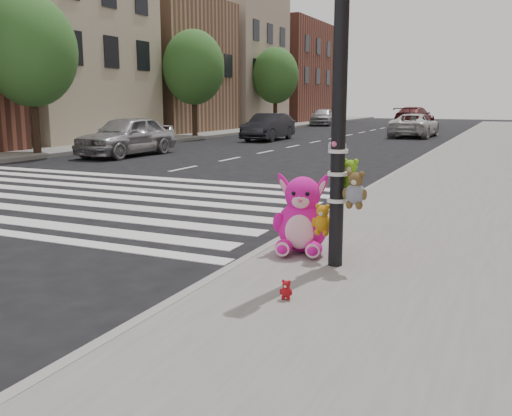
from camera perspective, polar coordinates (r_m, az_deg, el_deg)
The scene contains 19 objects.
ground at distance 6.44m, azimuth -20.30°, elevation -7.96°, with size 120.00×120.00×0.00m, color black.
sidewalk_far at distance 30.21m, azimuth -11.85°, elevation 6.88°, with size 6.00×80.00×0.14m, color slate.
curb_edge at distance 14.67m, azimuth 13.26°, elevation 2.94°, with size 0.12×80.00×0.15m, color gray.
crosswalk at distance 13.14m, azimuth -18.37°, elevation 1.51°, with size 11.00×6.00×0.01m, color silver, non-canonical shape.
bld_far_b at distance 29.33m, azimuth -19.21°, elevation 17.05°, with size 6.00×8.00×11.00m, color tan.
bld_far_c at distance 36.27m, azimuth -8.95°, elevation 13.80°, with size 6.00×8.00×8.00m, color #A17356.
bld_far_d at distance 44.12m, azimuth -2.33°, elevation 14.65°, with size 6.00×8.00×10.00m, color tan.
bld_far_e at distance 54.12m, azimuth 3.10°, elevation 13.39°, with size 6.00×10.00×9.00m, color brown.
signal_pole at distance 6.34m, azimuth 8.50°, elevation 8.67°, with size 0.69×0.49×4.00m.
tree_far_a at distance 21.88m, azimuth -21.63°, elevation 14.36°, with size 3.20×3.20×5.44m.
tree_far_b at distance 30.59m, azimuth -6.25°, elevation 13.79°, with size 3.20×3.20×5.44m.
tree_far_c at distance 40.43m, azimuth 1.96°, elevation 13.09°, with size 3.20×3.20×5.44m.
pink_bunny at distance 7.00m, azimuth 4.61°, elevation -1.19°, with size 0.74×0.83×1.00m.
red_teddy at distance 5.42m, azimuth 3.04°, elevation -8.16°, with size 0.13×0.09×0.19m, color #AC1119, non-canonical shape.
car_silver_far at distance 21.19m, azimuth -12.79°, elevation 7.06°, with size 1.71×4.25×1.45m, color #ABACB0.
car_dark_far at distance 28.77m, azimuth 1.25°, elevation 8.11°, with size 1.41×4.05×1.34m, color black.
car_white_near at distance 32.51m, azimuth 15.55°, elevation 7.97°, with size 2.10×4.55×1.26m, color silver.
car_maroon_near at distance 44.91m, azimuth 15.55°, elevation 8.77°, with size 2.09×5.14×1.49m, color #55181B.
car_silver_deep at distance 45.91m, azimuth 6.68°, elevation 9.06°, with size 1.65×4.09×1.39m, color #B7B7BC.
Camera 1 is at (4.39, -4.27, 1.99)m, focal length 40.00 mm.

